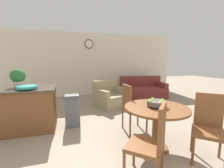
{
  "coord_description": "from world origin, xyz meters",
  "views": [
    {
      "loc": [
        -0.89,
        -0.92,
        1.48
      ],
      "look_at": [
        0.11,
        2.52,
        0.94
      ],
      "focal_mm": 24.0,
      "sensor_mm": 36.0,
      "label": 1
    }
  ],
  "objects_px": {
    "dining_table": "(156,117)",
    "dining_chair_near_left": "(152,140)",
    "trash_bin": "(72,111)",
    "dining_chair_near_right": "(208,125)",
    "fruit_bowl": "(157,103)",
    "kitchen_island": "(26,109)",
    "potted_plant": "(18,77)",
    "dining_chair_far_side": "(131,106)",
    "teal_bowl": "(27,87)",
    "couch": "(142,90)",
    "armchair": "(110,98)"
  },
  "relations": [
    {
      "from": "dining_chair_near_right",
      "to": "kitchen_island",
      "type": "xyz_separation_m",
      "value": [
        -2.88,
        1.87,
        -0.08
      ]
    },
    {
      "from": "trash_bin",
      "to": "dining_chair_near_left",
      "type": "bearing_deg",
      "value": -66.35
    },
    {
      "from": "kitchen_island",
      "to": "armchair",
      "type": "height_order",
      "value": "kitchen_island"
    },
    {
      "from": "dining_table",
      "to": "dining_chair_near_left",
      "type": "relative_size",
      "value": 1.04
    },
    {
      "from": "dining_table",
      "to": "dining_chair_near_left",
      "type": "bearing_deg",
      "value": -126.21
    },
    {
      "from": "kitchen_island",
      "to": "trash_bin",
      "type": "relative_size",
      "value": 1.68
    },
    {
      "from": "dining_table",
      "to": "trash_bin",
      "type": "bearing_deg",
      "value": 133.89
    },
    {
      "from": "dining_chair_far_side",
      "to": "fruit_bowl",
      "type": "relative_size",
      "value": 3.22
    },
    {
      "from": "trash_bin",
      "to": "couch",
      "type": "relative_size",
      "value": 0.38
    },
    {
      "from": "dining_table",
      "to": "trash_bin",
      "type": "xyz_separation_m",
      "value": [
        -1.31,
        1.36,
        -0.21
      ]
    },
    {
      "from": "dining_chair_near_right",
      "to": "fruit_bowl",
      "type": "bearing_deg",
      "value": 6.01
    },
    {
      "from": "dining_table",
      "to": "dining_chair_near_right",
      "type": "bearing_deg",
      "value": -36.21
    },
    {
      "from": "teal_bowl",
      "to": "trash_bin",
      "type": "distance_m",
      "value": 1.06
    },
    {
      "from": "dining_chair_far_side",
      "to": "fruit_bowl",
      "type": "xyz_separation_m",
      "value": [
        0.12,
        -0.75,
        0.26
      ]
    },
    {
      "from": "fruit_bowl",
      "to": "armchair",
      "type": "bearing_deg",
      "value": 91.34
    },
    {
      "from": "dining_table",
      "to": "dining_chair_near_right",
      "type": "xyz_separation_m",
      "value": [
        0.61,
        -0.45,
        -0.03
      ]
    },
    {
      "from": "teal_bowl",
      "to": "dining_chair_near_right",
      "type": "bearing_deg",
      "value": -31.62
    },
    {
      "from": "fruit_bowl",
      "to": "potted_plant",
      "type": "distance_m",
      "value": 2.94
    },
    {
      "from": "dining_chair_near_right",
      "to": "dining_chair_far_side",
      "type": "xyz_separation_m",
      "value": [
        -0.73,
        1.19,
        0.0
      ]
    },
    {
      "from": "dining_chair_far_side",
      "to": "armchair",
      "type": "height_order",
      "value": "dining_chair_far_side"
    },
    {
      "from": "dining_chair_far_side",
      "to": "kitchen_island",
      "type": "distance_m",
      "value": 2.26
    },
    {
      "from": "dining_table",
      "to": "teal_bowl",
      "type": "bearing_deg",
      "value": 149.76
    },
    {
      "from": "dining_chair_near_right",
      "to": "couch",
      "type": "height_order",
      "value": "dining_chair_near_right"
    },
    {
      "from": "fruit_bowl",
      "to": "teal_bowl",
      "type": "xyz_separation_m",
      "value": [
        -2.18,
        1.27,
        0.16
      ]
    },
    {
      "from": "kitchen_island",
      "to": "dining_chair_far_side",
      "type": "bearing_deg",
      "value": -17.46
    },
    {
      "from": "potted_plant",
      "to": "fruit_bowl",
      "type": "bearing_deg",
      "value": -33.78
    },
    {
      "from": "trash_bin",
      "to": "armchair",
      "type": "height_order",
      "value": "armchair"
    },
    {
      "from": "dining_table",
      "to": "dining_chair_near_right",
      "type": "relative_size",
      "value": 1.04
    },
    {
      "from": "teal_bowl",
      "to": "couch",
      "type": "distance_m",
      "value": 4.47
    },
    {
      "from": "dining_chair_near_right",
      "to": "trash_bin",
      "type": "bearing_deg",
      "value": -0.97
    },
    {
      "from": "kitchen_island",
      "to": "trash_bin",
      "type": "distance_m",
      "value": 0.96
    },
    {
      "from": "dining_chair_near_left",
      "to": "kitchen_island",
      "type": "relative_size",
      "value": 0.82
    },
    {
      "from": "kitchen_island",
      "to": "potted_plant",
      "type": "xyz_separation_m",
      "value": [
        -0.16,
        0.2,
        0.68
      ]
    },
    {
      "from": "kitchen_island",
      "to": "fruit_bowl",
      "type": "bearing_deg",
      "value": -32.12
    },
    {
      "from": "armchair",
      "to": "kitchen_island",
      "type": "bearing_deg",
      "value": -175.83
    },
    {
      "from": "dining_chair_near_right",
      "to": "fruit_bowl",
      "type": "height_order",
      "value": "dining_chair_near_right"
    },
    {
      "from": "dining_chair_far_side",
      "to": "trash_bin",
      "type": "bearing_deg",
      "value": -119.92
    },
    {
      "from": "couch",
      "to": "dining_chair_near_left",
      "type": "bearing_deg",
      "value": -108.04
    },
    {
      "from": "trash_bin",
      "to": "teal_bowl",
      "type": "bearing_deg",
      "value": -173.84
    },
    {
      "from": "kitchen_island",
      "to": "potted_plant",
      "type": "bearing_deg",
      "value": 128.75
    },
    {
      "from": "potted_plant",
      "to": "trash_bin",
      "type": "distance_m",
      "value": 1.39
    },
    {
      "from": "dining_chair_near_right",
      "to": "kitchen_island",
      "type": "distance_m",
      "value": 3.43
    },
    {
      "from": "dining_chair_near_left",
      "to": "trash_bin",
      "type": "bearing_deg",
      "value": 65.96
    },
    {
      "from": "potted_plant",
      "to": "couch",
      "type": "xyz_separation_m",
      "value": [
        4.04,
        1.91,
        -0.85
      ]
    },
    {
      "from": "trash_bin",
      "to": "dining_table",
      "type": "bearing_deg",
      "value": -46.11
    },
    {
      "from": "dining_table",
      "to": "kitchen_island",
      "type": "xyz_separation_m",
      "value": [
        -2.27,
        1.42,
        -0.11
      ]
    },
    {
      "from": "dining_chair_near_right",
      "to": "trash_bin",
      "type": "height_order",
      "value": "dining_chair_near_right"
    },
    {
      "from": "dining_table",
      "to": "dining_chair_near_left",
      "type": "xyz_separation_m",
      "value": [
        -0.45,
        -0.61,
        -0.03
      ]
    },
    {
      "from": "potted_plant",
      "to": "couch",
      "type": "height_order",
      "value": "potted_plant"
    },
    {
      "from": "dining_chair_near_left",
      "to": "trash_bin",
      "type": "height_order",
      "value": "dining_chair_near_left"
    }
  ]
}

